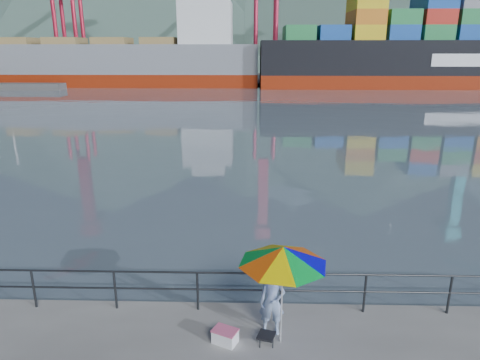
{
  "coord_description": "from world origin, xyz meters",
  "views": [
    {
      "loc": [
        2.26,
        -7.33,
        6.06
      ],
      "look_at": [
        1.91,
        6.0,
        2.0
      ],
      "focal_mm": 32.0,
      "sensor_mm": 36.0,
      "label": 1
    }
  ],
  "objects_px": {
    "fisherman": "(272,302)",
    "container_ship": "(459,52)",
    "beach_umbrella": "(283,255)",
    "cooler_bag": "(225,337)",
    "bulk_carrier": "(128,61)"
  },
  "relations": [
    {
      "from": "fisherman",
      "to": "container_ship",
      "type": "bearing_deg",
      "value": 66.61
    },
    {
      "from": "beach_umbrella",
      "to": "container_ship",
      "type": "height_order",
      "value": "container_ship"
    },
    {
      "from": "bulk_carrier",
      "to": "container_ship",
      "type": "bearing_deg",
      "value": -1.14
    },
    {
      "from": "beach_umbrella",
      "to": "container_ship",
      "type": "distance_m",
      "value": 78.5
    },
    {
      "from": "cooler_bag",
      "to": "container_ship",
      "type": "height_order",
      "value": "container_ship"
    },
    {
      "from": "fisherman",
      "to": "cooler_bag",
      "type": "relative_size",
      "value": 3.09
    },
    {
      "from": "beach_umbrella",
      "to": "bulk_carrier",
      "type": "bearing_deg",
      "value": 107.78
    },
    {
      "from": "container_ship",
      "to": "beach_umbrella",
      "type": "bearing_deg",
      "value": -116.59
    },
    {
      "from": "bulk_carrier",
      "to": "fisherman",
      "type": "bearing_deg",
      "value": -72.28
    },
    {
      "from": "cooler_bag",
      "to": "container_ship",
      "type": "bearing_deg",
      "value": 87.56
    },
    {
      "from": "bulk_carrier",
      "to": "cooler_bag",
      "type": "bearing_deg",
      "value": -73.11
    },
    {
      "from": "beach_umbrella",
      "to": "cooler_bag",
      "type": "bearing_deg",
      "value": -177.2
    },
    {
      "from": "fisherman",
      "to": "bulk_carrier",
      "type": "relative_size",
      "value": 0.03
    },
    {
      "from": "bulk_carrier",
      "to": "container_ship",
      "type": "xyz_separation_m",
      "value": [
        57.95,
        -1.15,
        1.65
      ]
    },
    {
      "from": "fisherman",
      "to": "cooler_bag",
      "type": "distance_m",
      "value": 1.26
    }
  ]
}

